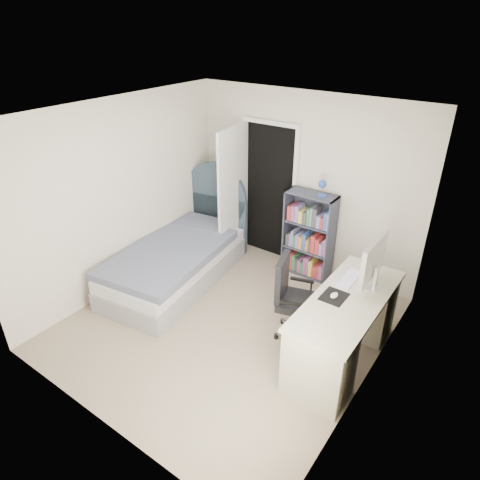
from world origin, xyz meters
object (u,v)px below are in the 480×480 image
Objects in this scene: nightstand at (224,223)px; desk at (345,326)px; bookcase at (309,238)px; office_chair at (292,294)px; floor_lamp at (224,217)px; bed at (179,258)px.

desk reaches higher than nightstand.
desk is (2.64, -1.36, 0.08)m from nightstand.
bookcase is 1.76m from desk.
nightstand is 2.97m from desk.
desk is 1.64× the size of office_chair.
office_chair is at bearing 176.80° from desk.
bed is at bearing -96.57° from floor_lamp.
office_chair is at bearing -70.56° from bookcase.
nightstand is 0.33× the size of desk.
office_chair is (1.76, -1.05, -0.07)m from floor_lamp.
desk is at bearing -24.12° from floor_lamp.
desk is at bearing -4.23° from bed.
floor_lamp reaches higher than nightstand.
bookcase is 1.45× the size of office_chair.
floor_lamp is 0.92× the size of desk.
bookcase is at bearing 10.83° from floor_lamp.
nightstand is 0.55× the size of office_chair.
bookcase is 1.38m from office_chair.
desk is 0.68m from office_chair.
bed is 0.96m from floor_lamp.
floor_lamp reaches higher than bed.
desk is (1.13, -1.34, -0.13)m from bookcase.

